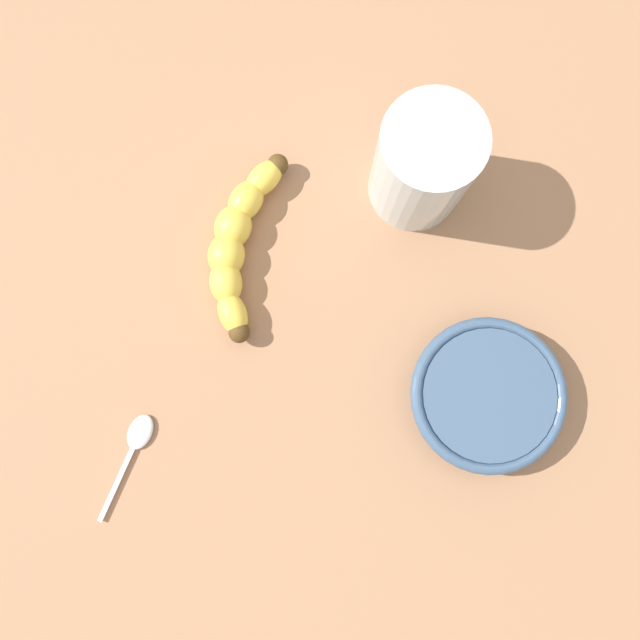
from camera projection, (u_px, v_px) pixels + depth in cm
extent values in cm
cube|color=#A47554|center=(289.00, 279.00, 65.28)|extent=(120.00, 120.00, 3.00)
ellipsoid|color=yellow|center=(264.00, 178.00, 63.04)|extent=(5.26, 4.93, 2.80)
ellipsoid|color=yellow|center=(246.00, 201.00, 62.77)|extent=(5.38, 5.52, 3.26)
ellipsoid|color=yellow|center=(233.00, 227.00, 62.47)|extent=(5.37, 5.69, 3.72)
ellipsoid|color=yellow|center=(226.00, 255.00, 62.14)|extent=(4.73, 5.27, 3.72)
ellipsoid|color=yellow|center=(226.00, 284.00, 61.81)|extent=(3.41, 4.58, 3.26)
ellipsoid|color=yellow|center=(233.00, 313.00, 61.48)|extent=(3.60, 4.92, 2.80)
sphere|color=#513819|center=(278.00, 165.00, 63.20)|extent=(2.17, 2.17, 2.17)
sphere|color=#513819|center=(239.00, 332.00, 61.27)|extent=(2.17, 2.17, 2.17)
cylinder|color=silver|center=(423.00, 165.00, 58.53)|extent=(9.53, 9.53, 12.72)
cylinder|color=gray|center=(421.00, 170.00, 59.78)|extent=(9.03, 9.03, 9.71)
cylinder|color=#3D5675|center=(485.00, 395.00, 60.52)|extent=(12.75, 12.75, 3.84)
torus|color=#3D5675|center=(489.00, 395.00, 59.20)|extent=(15.06, 15.06, 1.20)
ellipsoid|color=silver|center=(140.00, 432.00, 61.61)|extent=(3.95, 4.33, 0.80)
cube|color=silver|center=(118.00, 481.00, 61.08)|extent=(4.94, 7.47, 0.25)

